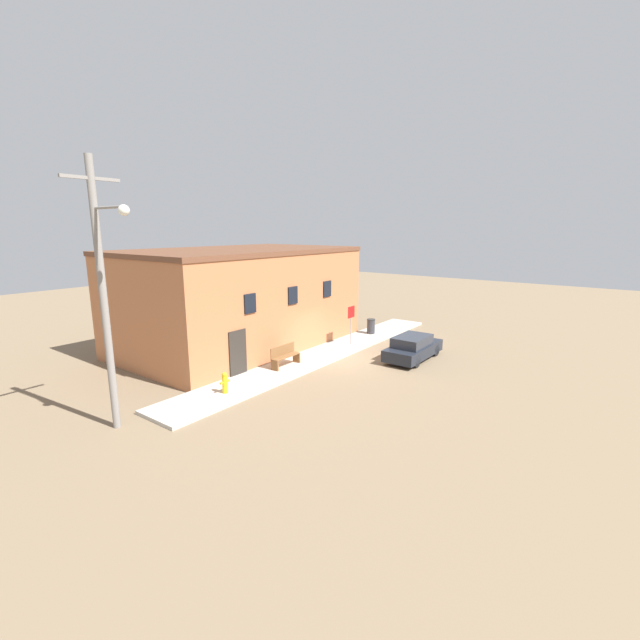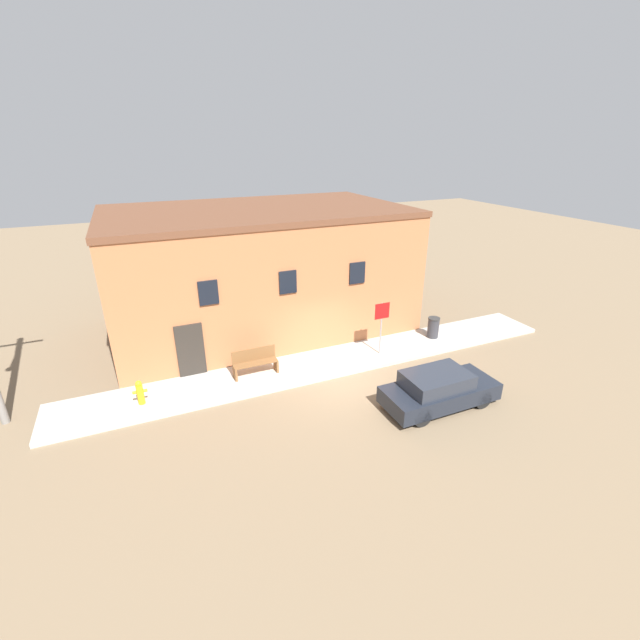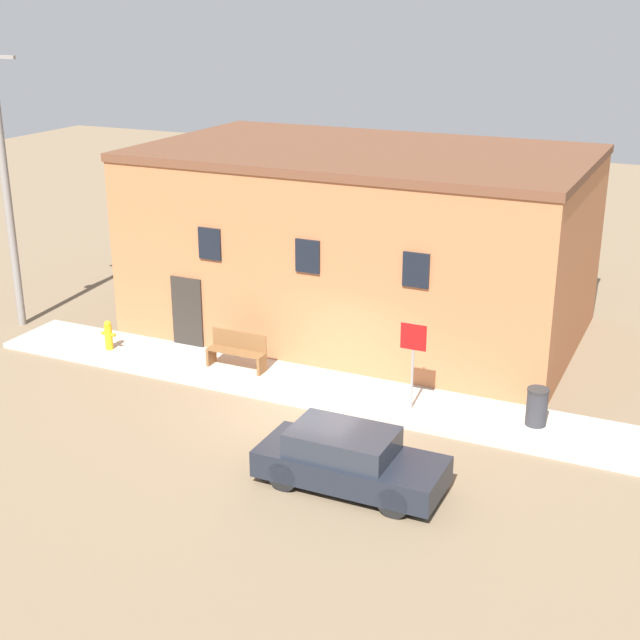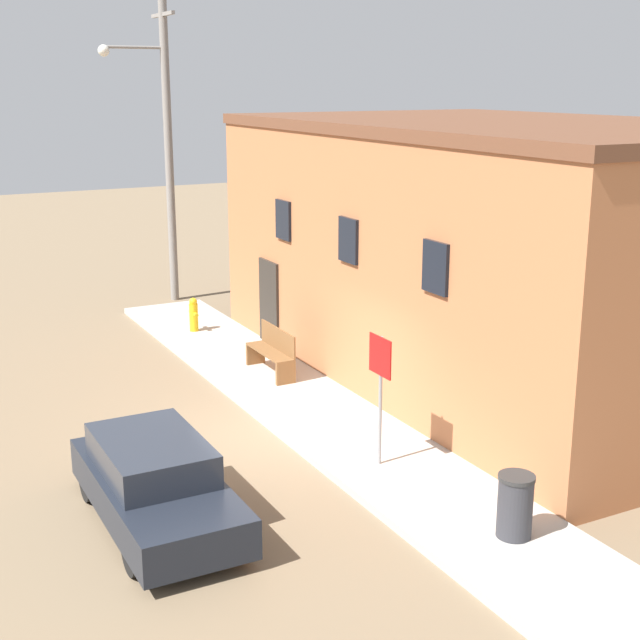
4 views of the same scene
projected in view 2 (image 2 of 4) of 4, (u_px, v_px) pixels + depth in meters
ground_plane at (341, 377)px, 16.30m from camera, size 80.00×80.00×0.00m
sidewalk at (328, 362)px, 17.22m from camera, size 20.33×2.26×0.15m
brick_building at (260, 269)px, 19.93m from camera, size 13.05×7.93×5.57m
fire_hydrant at (140, 392)px, 14.27m from camera, size 0.47×0.22×0.88m
stop_sign at (382, 319)px, 17.20m from camera, size 0.65×0.06×2.23m
bench at (255, 362)px, 16.06m from camera, size 1.67×0.44×1.02m
trash_bin at (433, 327)px, 19.08m from camera, size 0.52×0.52×0.93m
parked_car at (439, 390)px, 14.37m from camera, size 3.96×1.63×1.27m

